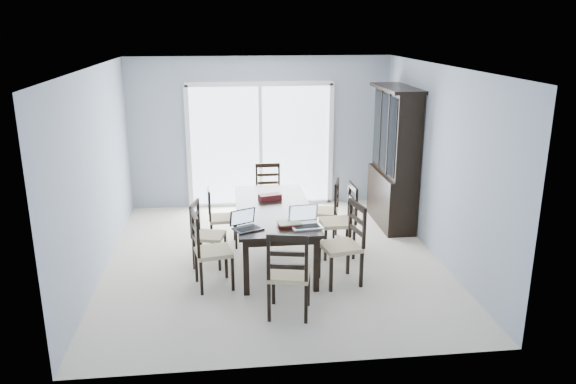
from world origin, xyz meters
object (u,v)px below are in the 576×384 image
Objects in this scene: chair_right_far at (330,204)px; chair_end_far at (268,187)px; hot_tub at (232,164)px; laptop_silver at (306,223)px; china_hutch at (394,159)px; chair_end_near at (288,266)px; chair_left_far at (217,211)px; laptop_dark at (248,225)px; chair_right_mid at (344,212)px; chair_right_near at (348,235)px; cell_phone at (271,234)px; game_box at (270,197)px; chair_left_near at (205,242)px; dining_table at (274,213)px; chair_left_mid at (203,227)px.

chair_right_far is 1.27m from chair_end_far.
laptop_silver is at bearing -79.68° from hot_tub.
chair_end_near is at bearing -125.15° from china_hutch.
laptop_dark is (0.39, -1.39, 0.27)m from chair_left_far.
laptop_dark is (-1.37, -0.88, 0.19)m from chair_right_mid.
chair_end_near reaches higher than chair_end_far.
laptop_silver is (-0.52, -0.02, 0.19)m from chair_right_near.
chair_right_near is at bearing 170.01° from chair_right_mid.
china_hutch is 2.67m from laptop_silver.
chair_right_mid reaches higher than hot_tub.
laptop_dark is at bearing 142.89° from cell_phone.
game_box is (-0.87, 1.16, 0.16)m from chair_right_near.
chair_left_near is 0.83m from cell_phone.
chair_left_near is 1.25m from chair_end_near.
chair_left_near is 2.80× the size of laptop_dark.
china_hutch is 2.03× the size of chair_end_far.
dining_table is 1.16m from chair_right_near.
chair_left_near is 1.75m from chair_right_near.
chair_right_far is at bearing 89.93° from chair_left_far.
chair_end_far is at bearing 29.97° from chair_right_mid.
chair_end_near is at bearing -89.65° from laptop_dark.
chair_right_mid is at bearing 46.40° from cell_phone.
chair_end_far reaches higher than chair_right_far.
laptop_silver is 3.96× the size of cell_phone.
chair_end_far is (-0.79, 2.42, -0.05)m from chair_right_near.
china_hutch is at bearing 43.28° from laptop_silver.
game_box is (0.88, 1.12, 0.20)m from chair_left_near.
chair_end_near is 3.83× the size of game_box.
chair_left_near reaches higher than game_box.
laptop_dark is at bearing 127.85° from chair_end_near.
chair_end_far reaches higher than game_box.
game_box is at bearing -156.76° from china_hutch.
chair_right_mid is 1.96m from chair_end_near.
chair_right_near is (0.85, -0.78, -0.05)m from dining_table.
chair_left_far is 1.33m from chair_end_far.
chair_left_far is at bearing 163.05° from game_box.
chair_left_near is 0.61× the size of hot_tub.
game_box is (-2.04, -0.88, -0.28)m from china_hutch.
chair_end_far is 0.59× the size of hot_tub.
china_hutch reaches higher than cell_phone.
chair_right_mid is 1.13m from laptop_silver.
chair_left_mid is 1.95m from chair_right_mid.
chair_left_near is 1.10× the size of chair_left_far.
dining_table is 0.99m from chair_right_mid.
chair_left_mid is 1.05m from game_box.
chair_left_mid is at bearing 56.22° from chair_right_near.
china_hutch is at bearing -42.71° from chair_right_mid.
chair_right_far reaches higher than chair_left_mid.
chair_right_mid is 3.78× the size of game_box.
laptop_dark is at bearing 172.50° from laptop_silver.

